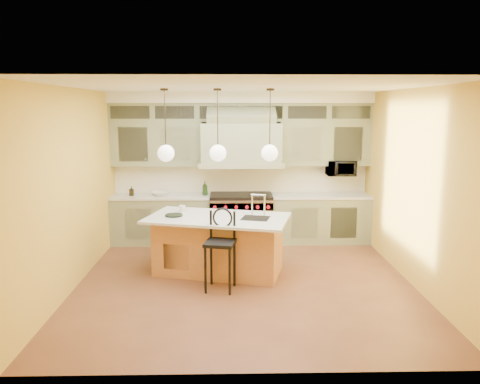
{
  "coord_description": "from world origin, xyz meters",
  "views": [
    {
      "loc": [
        -0.22,
        -6.76,
        2.61
      ],
      "look_at": [
        -0.05,
        0.7,
        1.26
      ],
      "focal_mm": 35.0,
      "sensor_mm": 36.0,
      "label": 1
    }
  ],
  "objects_px": {
    "range": "(241,218)",
    "kitchen_island": "(219,244)",
    "microwave": "(341,168)",
    "counter_stool": "(221,244)"
  },
  "relations": [
    {
      "from": "microwave",
      "to": "range",
      "type": "bearing_deg",
      "value": -176.88
    },
    {
      "from": "kitchen_island",
      "to": "microwave",
      "type": "height_order",
      "value": "microwave"
    },
    {
      "from": "counter_stool",
      "to": "microwave",
      "type": "distance_m",
      "value": 3.5
    },
    {
      "from": "range",
      "to": "kitchen_island",
      "type": "distance_m",
      "value": 1.74
    },
    {
      "from": "range",
      "to": "kitchen_island",
      "type": "bearing_deg",
      "value": -103.11
    },
    {
      "from": "range",
      "to": "kitchen_island",
      "type": "relative_size",
      "value": 0.5
    },
    {
      "from": "kitchen_island",
      "to": "microwave",
      "type": "xyz_separation_m",
      "value": [
        2.35,
        1.8,
        0.98
      ]
    },
    {
      "from": "kitchen_island",
      "to": "counter_stool",
      "type": "height_order",
      "value": "kitchen_island"
    },
    {
      "from": "kitchen_island",
      "to": "microwave",
      "type": "distance_m",
      "value": 3.12
    },
    {
      "from": "range",
      "to": "microwave",
      "type": "distance_m",
      "value": 2.18
    }
  ]
}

